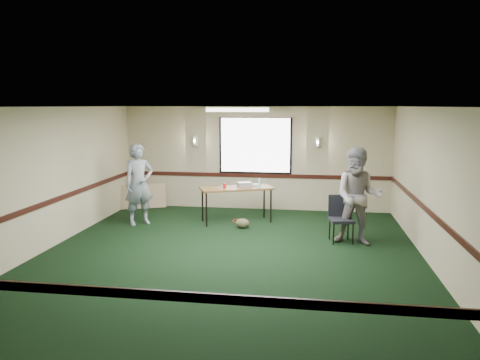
# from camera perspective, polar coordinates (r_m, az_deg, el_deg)

# --- Properties ---
(ground) EXTENTS (8.00, 8.00, 0.00)m
(ground) POSITION_cam_1_polar(r_m,az_deg,el_deg) (8.69, -1.30, -9.19)
(ground) COLOR black
(ground) RESTS_ON ground
(room_shell) EXTENTS (8.00, 8.02, 8.00)m
(room_shell) POSITION_cam_1_polar(r_m,az_deg,el_deg) (10.41, 0.68, 2.77)
(room_shell) COLOR tan
(room_shell) RESTS_ON ground
(folding_table) EXTENTS (1.79, 1.26, 0.83)m
(folding_table) POSITION_cam_1_polar(r_m,az_deg,el_deg) (10.94, -0.44, -1.21)
(folding_table) COLOR brown
(folding_table) RESTS_ON ground
(projector) EXTENTS (0.39, 0.36, 0.10)m
(projector) POSITION_cam_1_polar(r_m,az_deg,el_deg) (11.01, 0.56, -0.54)
(projector) COLOR #93929A
(projector) RESTS_ON folding_table
(game_console) EXTENTS (0.22, 0.20, 0.04)m
(game_console) POSITION_cam_1_polar(r_m,az_deg,el_deg) (11.15, 1.79, -0.59)
(game_console) COLOR white
(game_console) RESTS_ON folding_table
(red_cup) EXTENTS (0.07, 0.07, 0.11)m
(red_cup) POSITION_cam_1_polar(r_m,az_deg,el_deg) (10.83, -1.89, -0.70)
(red_cup) COLOR red
(red_cup) RESTS_ON folding_table
(water_bottle) EXTENTS (0.06, 0.06, 0.20)m
(water_bottle) POSITION_cam_1_polar(r_m,az_deg,el_deg) (10.90, 2.38, -0.39)
(water_bottle) COLOR #91D4ED
(water_bottle) RESTS_ON folding_table
(duffel_bag) EXTENTS (0.33, 0.27, 0.22)m
(duffel_bag) POSITION_cam_1_polar(r_m,az_deg,el_deg) (10.52, 0.30, -5.30)
(duffel_bag) COLOR #3F3E24
(duffel_bag) RESTS_ON ground
(cable_coil) EXTENTS (0.40, 0.40, 0.02)m
(cable_coil) POSITION_cam_1_polar(r_m,az_deg,el_deg) (11.16, -0.02, -5.01)
(cable_coil) COLOR #CA4019
(cable_coil) RESTS_ON ground
(folded_table) EXTENTS (1.24, 0.67, 0.65)m
(folded_table) POSITION_cam_1_polar(r_m,az_deg,el_deg) (12.76, -11.87, -1.96)
(folded_table) COLOR tan
(folded_table) RESTS_ON ground
(conference_chair) EXTENTS (0.52, 0.54, 0.93)m
(conference_chair) POSITION_cam_1_polar(r_m,az_deg,el_deg) (9.68, 12.15, -4.15)
(conference_chair) COLOR black
(conference_chair) RESTS_ON ground
(person_left) EXTENTS (0.81, 0.79, 1.87)m
(person_left) POSITION_cam_1_polar(r_m,az_deg,el_deg) (10.97, -12.21, -0.52)
(person_left) COLOR #405B8E
(person_left) RESTS_ON ground
(person_right) EXTENTS (1.03, 0.86, 1.92)m
(person_right) POSITION_cam_1_polar(r_m,az_deg,el_deg) (9.43, 14.21, -1.97)
(person_right) COLOR #6B79A6
(person_right) RESTS_ON ground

